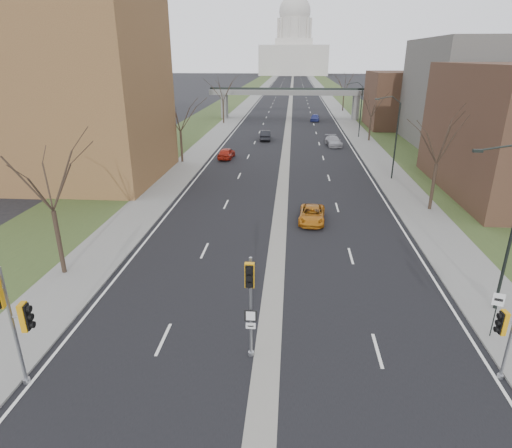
# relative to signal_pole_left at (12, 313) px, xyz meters

# --- Properties ---
(ground) EXTENTS (700.00, 700.00, 0.00)m
(ground) POSITION_rel_signal_pole_left_xyz_m (9.58, 1.47, -3.50)
(ground) COLOR black
(ground) RESTS_ON ground
(road_surface) EXTENTS (20.00, 600.00, 0.01)m
(road_surface) POSITION_rel_signal_pole_left_xyz_m (9.58, 151.47, -3.50)
(road_surface) COLOR black
(road_surface) RESTS_ON ground
(median_strip) EXTENTS (1.20, 600.00, 0.02)m
(median_strip) POSITION_rel_signal_pole_left_xyz_m (9.58, 151.47, -3.50)
(median_strip) COLOR gray
(median_strip) RESTS_ON ground
(sidewalk_right) EXTENTS (4.00, 600.00, 0.12)m
(sidewalk_right) POSITION_rel_signal_pole_left_xyz_m (21.58, 151.47, -3.44)
(sidewalk_right) COLOR gray
(sidewalk_right) RESTS_ON ground
(sidewalk_left) EXTENTS (4.00, 600.00, 0.12)m
(sidewalk_left) POSITION_rel_signal_pole_left_xyz_m (-2.42, 151.47, -3.44)
(sidewalk_left) COLOR gray
(sidewalk_left) RESTS_ON ground
(grass_verge_right) EXTENTS (8.00, 600.00, 0.10)m
(grass_verge_right) POSITION_rel_signal_pole_left_xyz_m (27.58, 151.47, -3.45)
(grass_verge_right) COLOR #30401D
(grass_verge_right) RESTS_ON ground
(grass_verge_left) EXTENTS (8.00, 600.00, 0.10)m
(grass_verge_left) POSITION_rel_signal_pole_left_xyz_m (-8.42, 151.47, -3.45)
(grass_verge_left) COLOR #30401D
(grass_verge_left) RESTS_ON ground
(apartment_building) EXTENTS (25.00, 16.00, 22.00)m
(apartment_building) POSITION_rel_signal_pole_left_xyz_m (-16.42, 31.47, 7.50)
(apartment_building) COLOR olive
(apartment_building) RESTS_ON ground
(commercial_block_mid) EXTENTS (18.00, 22.00, 15.00)m
(commercial_block_mid) POSITION_rel_signal_pole_left_xyz_m (37.58, 53.47, 4.00)
(commercial_block_mid) COLOR #5C5A54
(commercial_block_mid) RESTS_ON ground
(commercial_block_far) EXTENTS (14.00, 14.00, 10.00)m
(commercial_block_far) POSITION_rel_signal_pole_left_xyz_m (31.58, 71.47, 1.50)
(commercial_block_far) COLOR #4B2E23
(commercial_block_far) RESTS_ON ground
(pedestrian_bridge) EXTENTS (34.00, 3.00, 6.45)m
(pedestrian_bridge) POSITION_rel_signal_pole_left_xyz_m (9.58, 81.47, 1.34)
(pedestrian_bridge) COLOR slate
(pedestrian_bridge) RESTS_ON ground
(capitol) EXTENTS (48.00, 42.00, 55.75)m
(capitol) POSITION_rel_signal_pole_left_xyz_m (9.58, 321.47, 15.10)
(capitol) COLOR beige
(capitol) RESTS_ON ground
(streetlight_near) EXTENTS (2.61, 0.20, 8.70)m
(streetlight_near) POSITION_rel_signal_pole_left_xyz_m (20.57, 7.47, 3.45)
(streetlight_near) COLOR black
(streetlight_near) RESTS_ON sidewalk_right
(streetlight_mid) EXTENTS (2.61, 0.20, 8.70)m
(streetlight_mid) POSITION_rel_signal_pole_left_xyz_m (20.57, 33.47, 3.45)
(streetlight_mid) COLOR black
(streetlight_mid) RESTS_ON sidewalk_right
(streetlight_far) EXTENTS (2.61, 0.20, 8.70)m
(streetlight_far) POSITION_rel_signal_pole_left_xyz_m (20.57, 59.47, 3.45)
(streetlight_far) COLOR black
(streetlight_far) RESTS_ON sidewalk_right
(tree_left_a) EXTENTS (7.20, 7.20, 9.40)m
(tree_left_a) POSITION_rel_signal_pole_left_xyz_m (-3.42, 9.47, 3.13)
(tree_left_a) COLOR #382B21
(tree_left_a) RESTS_ON sidewalk_left
(tree_left_b) EXTENTS (6.75, 6.75, 8.81)m
(tree_left_b) POSITION_rel_signal_pole_left_xyz_m (-3.42, 39.47, 2.73)
(tree_left_b) COLOR #382B21
(tree_left_b) RESTS_ON sidewalk_left
(tree_left_c) EXTENTS (7.65, 7.65, 9.99)m
(tree_left_c) POSITION_rel_signal_pole_left_xyz_m (-3.42, 73.47, 3.54)
(tree_left_c) COLOR #382B21
(tree_left_c) RESTS_ON sidewalk_left
(tree_right_a) EXTENTS (7.20, 7.20, 9.40)m
(tree_right_a) POSITION_rel_signal_pole_left_xyz_m (22.58, 23.47, 3.13)
(tree_right_a) COLOR #382B21
(tree_right_a) RESTS_ON sidewalk_right
(tree_right_b) EXTENTS (6.30, 6.30, 8.22)m
(tree_right_b) POSITION_rel_signal_pole_left_xyz_m (22.58, 56.47, 2.32)
(tree_right_b) COLOR #382B21
(tree_right_b) RESTS_ON sidewalk_right
(tree_right_c) EXTENTS (7.65, 7.65, 9.99)m
(tree_right_c) POSITION_rel_signal_pole_left_xyz_m (22.58, 96.47, 3.54)
(tree_right_c) COLOR #382B21
(tree_right_c) RESTS_ON sidewalk_right
(signal_pole_left) EXTENTS (0.92, 1.02, 5.35)m
(signal_pole_left) POSITION_rel_signal_pole_left_xyz_m (0.00, 0.00, 0.00)
(signal_pole_left) COLOR gray
(signal_pole_left) RESTS_ON ground
(signal_pole_median) EXTENTS (0.56, 0.79, 4.89)m
(signal_pole_median) POSITION_rel_signal_pole_left_xyz_m (8.85, 2.41, -0.09)
(signal_pole_median) COLOR gray
(signal_pole_median) RESTS_ON ground
(speed_limit_sign) EXTENTS (0.48, 0.19, 2.32)m
(speed_limit_sign) POSITION_rel_signal_pole_left_xyz_m (20.11, 4.93, -1.79)
(speed_limit_sign) COLOR black
(speed_limit_sign) RESTS_ON sidewalk_right
(car_left_near) EXTENTS (2.02, 4.41, 1.46)m
(car_left_near) POSITION_rel_signal_pole_left_xyz_m (1.84, 42.16, -2.77)
(car_left_near) COLOR #A22112
(car_left_near) RESTS_ON ground
(car_left_far) EXTENTS (1.80, 4.70, 1.53)m
(car_left_far) POSITION_rel_signal_pole_left_xyz_m (6.10, 56.07, -2.74)
(car_left_far) COLOR black
(car_left_far) RESTS_ON ground
(car_right_near) EXTENTS (2.33, 4.52, 1.22)m
(car_right_near) POSITION_rel_signal_pole_left_xyz_m (12.19, 19.80, -2.89)
(car_right_near) COLOR #B36613
(car_right_near) RESTS_ON ground
(car_right_mid) EXTENTS (2.60, 5.15, 1.43)m
(car_right_mid) POSITION_rel_signal_pole_left_xyz_m (16.60, 51.93, -2.78)
(car_right_mid) COLOR #929299
(car_right_mid) RESTS_ON ground
(car_right_far) EXTENTS (2.14, 4.47, 1.48)m
(car_right_far) POSITION_rel_signal_pole_left_xyz_m (15.00, 78.46, -2.76)
(car_right_far) COLOR navy
(car_right_far) RESTS_ON ground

